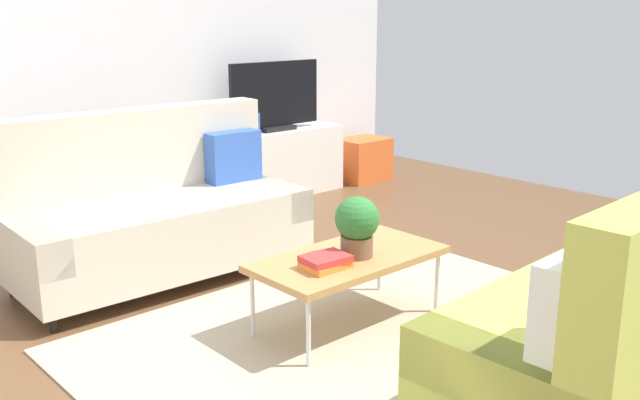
{
  "coord_description": "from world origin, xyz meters",
  "views": [
    {
      "loc": [
        -2.62,
        -2.79,
        1.73
      ],
      "look_at": [
        0.09,
        0.23,
        0.65
      ],
      "focal_mm": 39.93,
      "sensor_mm": 36.0,
      "label": 1
    }
  ],
  "objects": [
    {
      "name": "ground_plane",
      "position": [
        0.0,
        0.0,
        0.0
      ],
      "size": [
        7.68,
        7.68,
        0.0
      ],
      "primitive_type": "plane",
      "color": "brown"
    },
    {
      "name": "wall_far",
      "position": [
        0.0,
        2.8,
        1.45
      ],
      "size": [
        6.4,
        0.12,
        2.9
      ],
      "primitive_type": "cube",
      "color": "silver",
      "rests_on": "ground_plane"
    },
    {
      "name": "area_rug",
      "position": [
        -0.06,
        -0.32,
        0.01
      ],
      "size": [
        2.9,
        2.2,
        0.01
      ],
      "primitive_type": "cube",
      "color": "tan",
      "rests_on": "ground_plane"
    },
    {
      "name": "couch_beige",
      "position": [
        -0.39,
        1.3,
        0.44
      ],
      "size": [
        1.92,
        0.89,
        1.1
      ],
      "rotation": [
        0.0,
        0.0,
        3.11
      ],
      "color": "beige",
      "rests_on": "ground_plane"
    },
    {
      "name": "couch_green",
      "position": [
        0.28,
        -1.54,
        0.44
      ],
      "size": [
        1.93,
        0.92,
        1.1
      ],
      "rotation": [
        0.0,
        0.0,
        0.04
      ],
      "color": "#C1CC51",
      "rests_on": "ground_plane"
    },
    {
      "name": "coffee_table",
      "position": [
        -0.01,
        -0.12,
        0.39
      ],
      "size": [
        1.1,
        0.56,
        0.42
      ],
      "color": "#B7844C",
      "rests_on": "ground_plane"
    },
    {
      "name": "tv_console",
      "position": [
        1.52,
        2.46,
        0.32
      ],
      "size": [
        1.4,
        0.44,
        0.64
      ],
      "primitive_type": "cube",
      "color": "silver",
      "rests_on": "ground_plane"
    },
    {
      "name": "tv",
      "position": [
        1.52,
        2.44,
        0.95
      ],
      "size": [
        1.0,
        0.2,
        0.64
      ],
      "color": "black",
      "rests_on": "tv_console"
    },
    {
      "name": "storage_trunk",
      "position": [
        2.62,
        2.36,
        0.22
      ],
      "size": [
        0.52,
        0.4,
        0.44
      ],
      "primitive_type": "cube",
      "color": "orange",
      "rests_on": "ground_plane"
    },
    {
      "name": "potted_plant",
      "position": [
        0.02,
        -0.16,
        0.6
      ],
      "size": [
        0.25,
        0.25,
        0.34
      ],
      "color": "brown",
      "rests_on": "coffee_table"
    },
    {
      "name": "table_book_0",
      "position": [
        -0.24,
        -0.19,
        0.44
      ],
      "size": [
        0.24,
        0.18,
        0.03
      ],
      "primitive_type": "cube",
      "rotation": [
        0.0,
        0.0,
        -0.02
      ],
      "color": "orange",
      "rests_on": "coffee_table"
    },
    {
      "name": "table_book_1",
      "position": [
        -0.24,
        -0.19,
        0.47
      ],
      "size": [
        0.26,
        0.2,
        0.04
      ],
      "primitive_type": "cube",
      "rotation": [
        0.0,
        0.0,
        -0.1
      ],
      "color": "red",
      "rests_on": "table_book_0"
    },
    {
      "name": "vase_0",
      "position": [
        0.94,
        2.51,
        0.7
      ],
      "size": [
        0.12,
        0.12,
        0.12
      ],
      "primitive_type": "cylinder",
      "color": "#33B29E",
      "rests_on": "tv_console"
    },
    {
      "name": "vase_1",
      "position": [
        1.12,
        2.51,
        0.72
      ],
      "size": [
        0.11,
        0.11,
        0.16
      ],
      "primitive_type": "cylinder",
      "color": "#33B29E",
      "rests_on": "tv_console"
    },
    {
      "name": "bottle_0",
      "position": [
        1.29,
        2.42,
        0.73
      ],
      "size": [
        0.06,
        0.06,
        0.19
      ],
      "primitive_type": "cylinder",
      "color": "#3359B2",
      "rests_on": "tv_console"
    }
  ]
}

